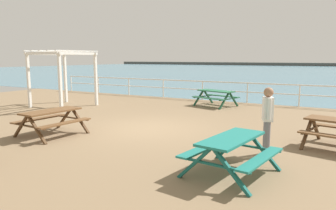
{
  "coord_description": "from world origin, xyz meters",
  "views": [
    {
      "loc": [
        5.74,
        -8.78,
        2.36
      ],
      "look_at": [
        0.63,
        0.35,
        0.8
      ],
      "focal_mm": 33.98,
      "sensor_mm": 36.0,
      "label": 1
    }
  ],
  "objects_px": {
    "picnic_table_near_left": "(51,116)",
    "lattice_pergola": "(62,65)",
    "picnic_table_mid_centre": "(232,146)",
    "visitor": "(267,117)",
    "picnic_table_far_left": "(216,94)"
  },
  "relations": [
    {
      "from": "picnic_table_near_left",
      "to": "lattice_pergola",
      "type": "bearing_deg",
      "value": 47.74
    },
    {
      "from": "picnic_table_mid_centre",
      "to": "visitor",
      "type": "relative_size",
      "value": 1.2
    },
    {
      "from": "picnic_table_near_left",
      "to": "lattice_pergola",
      "type": "height_order",
      "value": "lattice_pergola"
    },
    {
      "from": "picnic_table_near_left",
      "to": "lattice_pergola",
      "type": "relative_size",
      "value": 0.7
    },
    {
      "from": "picnic_table_mid_centre",
      "to": "picnic_table_far_left",
      "type": "height_order",
      "value": "same"
    },
    {
      "from": "picnic_table_far_left",
      "to": "visitor",
      "type": "xyz_separation_m",
      "value": [
        3.93,
        -6.94,
        0.36
      ]
    },
    {
      "from": "picnic_table_mid_centre",
      "to": "lattice_pergola",
      "type": "height_order",
      "value": "lattice_pergola"
    },
    {
      "from": "picnic_table_mid_centre",
      "to": "picnic_table_far_left",
      "type": "distance_m",
      "value": 9.34
    },
    {
      "from": "visitor",
      "to": "lattice_pergola",
      "type": "relative_size",
      "value": 0.61
    },
    {
      "from": "picnic_table_near_left",
      "to": "lattice_pergola",
      "type": "xyz_separation_m",
      "value": [
        -4.22,
        4.39,
        1.41
      ]
    },
    {
      "from": "picnic_table_far_left",
      "to": "visitor",
      "type": "distance_m",
      "value": 7.98
    },
    {
      "from": "picnic_table_far_left",
      "to": "lattice_pergola",
      "type": "distance_m",
      "value": 7.59
    },
    {
      "from": "lattice_pergola",
      "to": "picnic_table_far_left",
      "type": "bearing_deg",
      "value": 31.75
    },
    {
      "from": "picnic_table_near_left",
      "to": "lattice_pergola",
      "type": "distance_m",
      "value": 6.25
    },
    {
      "from": "picnic_table_near_left",
      "to": "picnic_table_far_left",
      "type": "distance_m",
      "value": 8.4
    }
  ]
}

